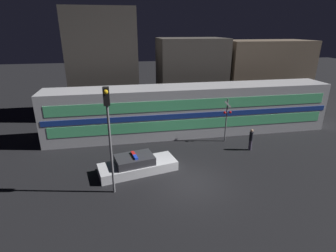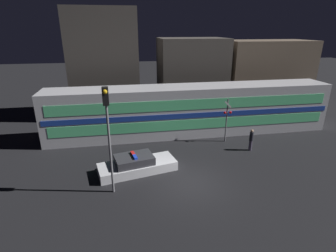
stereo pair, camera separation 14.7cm
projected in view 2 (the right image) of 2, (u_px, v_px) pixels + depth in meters
The scene contains 9 objects.
ground_plane at pixel (189, 183), 15.33m from camera, with size 120.00×120.00×0.00m, color black.
train at pixel (191, 110), 21.97m from camera, with size 23.50×2.88×4.08m.
police_car at pixel (137, 165), 16.44m from camera, with size 5.08×2.69×1.21m.
pedestrian at pixel (251, 140), 19.15m from camera, with size 0.28×0.28×1.64m.
crossing_signal_near at pixel (227, 118), 20.24m from camera, with size 0.66×0.27×3.49m.
traffic_light_corner at pixel (108, 122), 13.06m from camera, with size 0.30×0.46×5.88m.
building_left at pixel (104, 65), 25.59m from camera, with size 6.50×4.09×10.31m.
building_center at pixel (191, 75), 27.85m from camera, with size 6.83×4.88×7.57m.
building_right at pixel (265, 74), 29.56m from camera, with size 9.37×4.75×7.27m.
Camera 2 is at (-3.51, -12.76, 8.51)m, focal length 28.00 mm.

